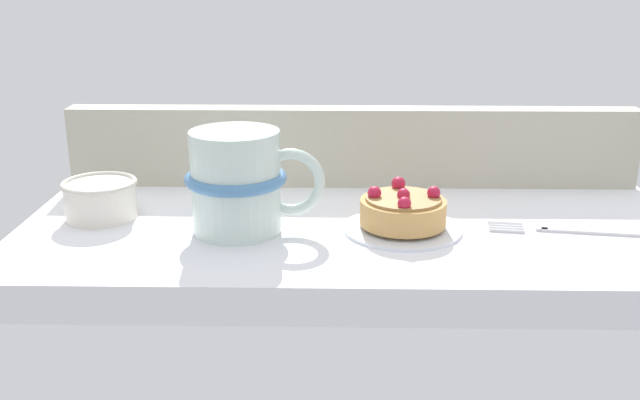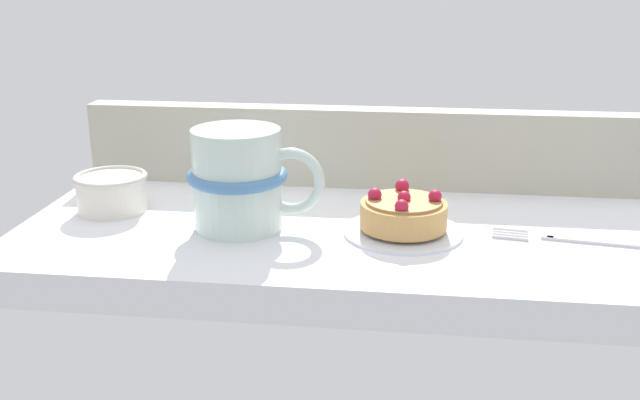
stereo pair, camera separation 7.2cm
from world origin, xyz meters
TOP-DOWN VIEW (x-y plane):
  - ground_plane at (0.00, 0.00)cm, footprint 69.55×31.85cm
  - window_rail_back at (0.00, 14.25)cm, footprint 68.16×3.35cm
  - dessert_plate at (4.83, -1.92)cm, footprint 12.04×12.04cm
  - raspberry_tart at (4.82, -1.90)cm, footprint 8.69×8.69cm
  - coffee_mug at (-11.65, -2.30)cm, footprint 14.01×10.18cm
  - dessert_fork at (22.05, -2.21)cm, footprint 17.31×4.03cm
  - sugar_bowl at (-26.91, 1.26)cm, footprint 7.91×7.91cm

SIDE VIEW (x-z plane):
  - ground_plane at x=0.00cm, z-range -3.64..0.00cm
  - dessert_fork at x=22.05cm, z-range 0.00..0.60cm
  - dessert_plate at x=4.83cm, z-range -0.02..0.68cm
  - sugar_bowl at x=-26.91cm, z-range 0.14..4.27cm
  - raspberry_tart at x=4.82cm, z-range 0.20..4.20cm
  - window_rail_back at x=0.00cm, z-range 0.00..9.45cm
  - coffee_mug at x=-11.65cm, z-range 0.05..10.40cm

